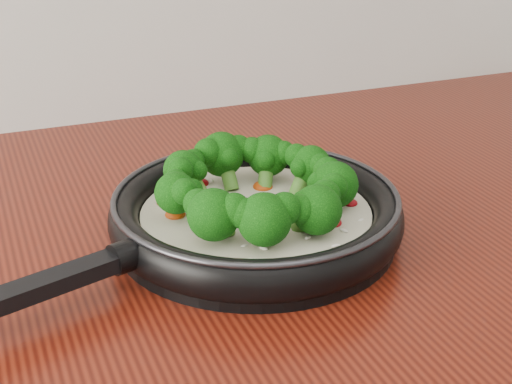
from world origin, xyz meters
name	(u,v)px	position (x,y,z in m)	size (l,w,h in m)	color
skillet	(254,210)	(0.13, 1.08, 0.93)	(0.48, 0.36, 0.09)	black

